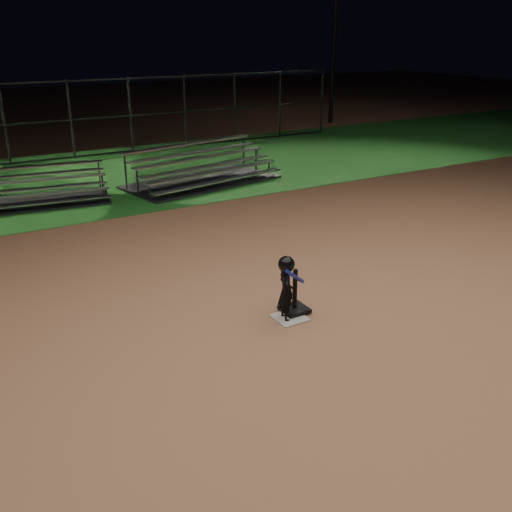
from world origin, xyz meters
The scene contains 9 objects.
ground centered at (0.00, 0.00, 0.00)m, with size 80.00×80.00×0.00m, color #AC704E.
grass_strip centered at (0.00, 10.00, 0.01)m, with size 60.00×8.00×0.01m, color #1E5E1E.
home_plate centered at (0.00, 0.00, 0.01)m, with size 0.45×0.45×0.02m, color beige.
batting_tee centered at (0.17, 0.13, 0.14)m, with size 0.38×0.38×0.68m.
child_batter centered at (-0.07, 0.01, 0.53)m, with size 0.49×0.47×1.00m.
bleacher_left centered at (-2.12, 8.12, 0.17)m, with size 3.59×2.08×0.83m.
bleacher_right centered at (2.26, 7.89, 0.21)m, with size 4.49×2.80×1.02m.
backstop_fence centered at (0.00, 13.00, 1.25)m, with size 20.08×0.08×2.50m.
light_pole_right centered at (12.00, 14.94, 4.95)m, with size 0.90×0.53×8.30m.
Camera 1 is at (-4.18, -6.25, 3.99)m, focal length 40.05 mm.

